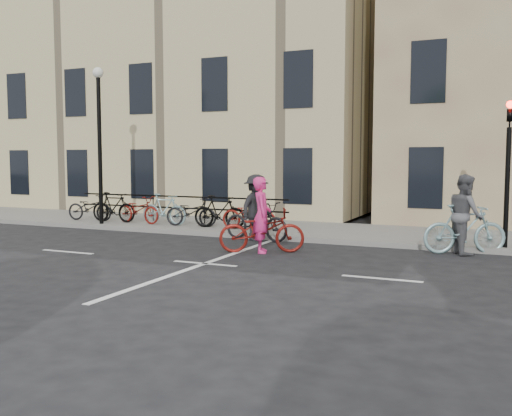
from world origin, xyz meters
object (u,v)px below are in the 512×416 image
at_px(lamp_post, 99,126).
at_px(cyclist_pink, 262,226).
at_px(traffic_light, 508,156).
at_px(cyclist_grey, 465,222).
at_px(cyclist_dark, 256,215).

bearing_deg(lamp_post, cyclist_pink, -19.11).
distance_m(traffic_light, lamp_post, 12.74).
bearing_deg(cyclist_grey, cyclist_pink, 86.36).
distance_m(lamp_post, cyclist_grey, 12.09).
relative_size(cyclist_pink, cyclist_dark, 1.00).
bearing_deg(cyclist_pink, cyclist_dark, 2.84).
relative_size(lamp_post, cyclist_dark, 2.33).
relative_size(traffic_light, cyclist_pink, 1.72).
bearing_deg(lamp_post, cyclist_grey, -2.92).
relative_size(cyclist_grey, cyclist_dark, 0.94).
xyz_separation_m(traffic_light, cyclist_pink, (-5.64, -2.39, -1.79)).
bearing_deg(cyclist_grey, lamp_post, 62.09).
height_order(traffic_light, cyclist_dark, traffic_light).
height_order(traffic_light, cyclist_grey, traffic_light).
distance_m(traffic_light, cyclist_grey, 1.96).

